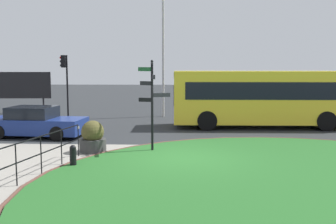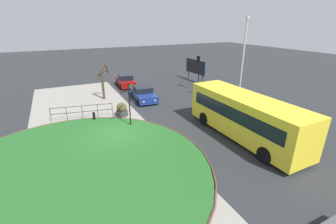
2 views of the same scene
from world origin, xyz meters
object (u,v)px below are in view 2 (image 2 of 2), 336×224
bollard_foreground (94,116)px  car_far_lane (143,94)px  bus_yellow (245,116)px  billboard_left (196,67)px  planter_near_signpost (122,110)px  street_tree_bare (103,81)px  signpost_directional (129,101)px  traffic_light_near (198,65)px  car_near_lane (125,81)px  lamppost_tall (243,60)px

bollard_foreground → car_far_lane: (-3.31, 5.56, 0.26)m
bus_yellow → billboard_left: (-15.50, 5.86, 0.30)m
planter_near_signpost → street_tree_bare: bearing=-176.3°
bus_yellow → billboard_left: bus_yellow is taller
signpost_directional → car_far_lane: signpost_directional is taller
car_far_lane → traffic_light_near: traffic_light_near is taller
bollard_foreground → planter_near_signpost: size_ratio=0.61×
billboard_left → street_tree_bare: 13.01m
car_near_lane → signpost_directional: bearing=169.5°
traffic_light_near → signpost_directional: bearing=119.7°
bollard_foreground → traffic_light_near: (-4.06, 12.68, 2.51)m
signpost_directional → car_far_lane: bearing=150.6°
car_near_lane → traffic_light_near: 9.25m
signpost_directional → lamppost_tall: 11.21m
car_far_lane → planter_near_signpost: 4.69m
billboard_left → planter_near_signpost: bearing=-60.6°
bollard_foreground → bus_yellow: bearing=49.3°
traffic_light_near → street_tree_bare: size_ratio=1.06×
signpost_directional → traffic_light_near: 12.13m
bollard_foreground → car_near_lane: car_near_lane is taller
traffic_light_near → billboard_left: traffic_light_near is taller
car_near_lane → bus_yellow: bearing=-164.5°
bollard_foreground → car_far_lane: car_far_lane is taller
lamppost_tall → planter_near_signpost: bearing=-100.6°
car_near_lane → billboard_left: size_ratio=0.98×
billboard_left → signpost_directional: bearing=-53.7°
bollard_foreground → signpost_directional: bearing=46.1°
signpost_directional → street_tree_bare: 7.73m
car_near_lane → planter_near_signpost: size_ratio=3.47×
car_near_lane → billboard_left: (1.50, 9.33, 1.21)m
car_far_lane → traffic_light_near: bearing=101.7°
bus_yellow → traffic_light_near: traffic_light_near is taller
signpost_directional → street_tree_bare: (-7.72, -0.43, -0.15)m
traffic_light_near → street_tree_bare: bearing=80.7°
bollard_foreground → car_far_lane: bearing=120.7°
signpost_directional → billboard_left: (-10.16, 12.35, -0.12)m
bus_yellow → planter_near_signpost: 10.06m
traffic_light_near → billboard_left: 4.43m
car_far_lane → planter_near_signpost: size_ratio=3.78×
car_far_lane → lamppost_tall: 10.22m
bus_yellow → lamppost_tall: 7.59m
signpost_directional → car_far_lane: (-5.61, 3.16, -1.39)m
traffic_light_near → planter_near_signpost: 11.40m
signpost_directional → bus_yellow: bearing=50.5°
bollard_foreground → traffic_light_near: 13.55m
car_far_lane → billboard_left: size_ratio=1.07×
car_far_lane → lamppost_tall: (5.47, 7.81, 3.68)m
signpost_directional → billboard_left: 16.00m
lamppost_tall → street_tree_bare: (-7.57, -11.40, -2.44)m
street_tree_bare → bus_yellow: bearing=27.9°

